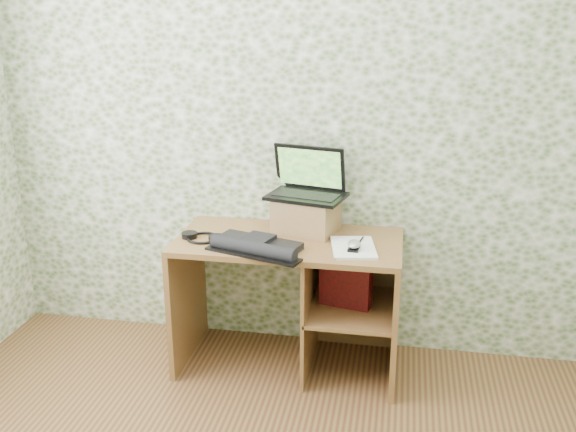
% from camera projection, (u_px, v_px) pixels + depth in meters
% --- Properties ---
extents(wall_back, '(3.50, 0.00, 3.50)m').
position_uv_depth(wall_back, '(299.00, 127.00, 3.53)').
color(wall_back, white).
rests_on(wall_back, ground).
extents(desk, '(1.20, 0.60, 0.75)m').
position_uv_depth(desk, '(303.00, 284.00, 3.51)').
color(desk, brown).
rests_on(desk, floor).
extents(riser, '(0.37, 0.33, 0.19)m').
position_uv_depth(riser, '(306.00, 215.00, 3.51)').
color(riser, olive).
rests_on(riser, desk).
extents(laptop, '(0.46, 0.37, 0.27)m').
position_uv_depth(laptop, '(308.00, 185.00, 3.50)').
color(laptop, black).
rests_on(laptop, riser).
extents(keyboard, '(0.52, 0.39, 0.07)m').
position_uv_depth(keyboard, '(256.00, 246.00, 3.25)').
color(keyboard, black).
rests_on(keyboard, desk).
extents(headphones, '(0.24, 0.19, 0.03)m').
position_uv_depth(headphones, '(203.00, 237.00, 3.41)').
color(headphones, black).
rests_on(headphones, desk).
extents(notepad, '(0.27, 0.34, 0.01)m').
position_uv_depth(notepad, '(353.00, 248.00, 3.28)').
color(notepad, white).
rests_on(notepad, desk).
extents(mouse, '(0.07, 0.11, 0.03)m').
position_uv_depth(mouse, '(354.00, 246.00, 3.23)').
color(mouse, silver).
rests_on(mouse, notepad).
extents(pen, '(0.03, 0.13, 0.01)m').
position_uv_depth(pen, '(360.00, 241.00, 3.34)').
color(pen, black).
rests_on(pen, notepad).
extents(red_box, '(0.29, 0.14, 0.33)m').
position_uv_depth(red_box, '(346.00, 277.00, 3.42)').
color(red_box, maroon).
rests_on(red_box, desk).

